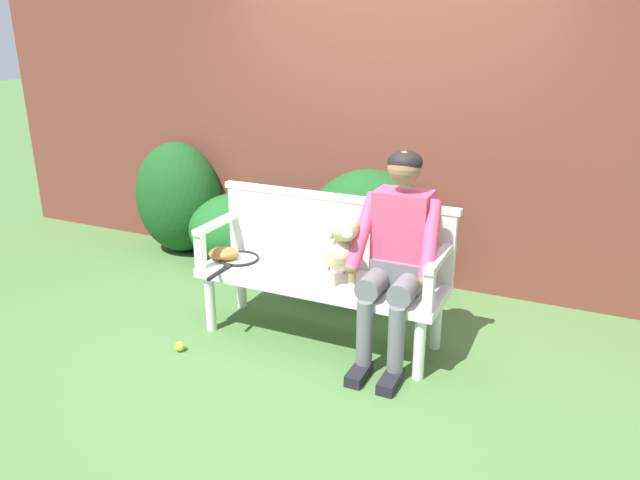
{
  "coord_description": "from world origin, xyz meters",
  "views": [
    {
      "loc": [
        1.55,
        -3.35,
        2.03
      ],
      "look_at": [
        0.0,
        0.0,
        0.72
      ],
      "focal_mm": 33.94,
      "sensor_mm": 36.0,
      "label": 1
    }
  ],
  "objects_px": {
    "person_seated": "(397,250)",
    "garden_bench": "(320,284)",
    "dog_on_bench": "(341,246)",
    "tennis_racket": "(237,260)",
    "tennis_ball": "(180,347)",
    "baseball_glove": "(224,254)"
  },
  "relations": [
    {
      "from": "tennis_racket",
      "to": "tennis_ball",
      "type": "height_order",
      "value": "tennis_racket"
    },
    {
      "from": "dog_on_bench",
      "to": "tennis_racket",
      "type": "xyz_separation_m",
      "value": [
        -0.8,
        0.02,
        -0.24
      ]
    },
    {
      "from": "dog_on_bench",
      "to": "tennis_ball",
      "type": "xyz_separation_m",
      "value": [
        -0.93,
        -0.52,
        -0.68
      ]
    },
    {
      "from": "tennis_ball",
      "to": "tennis_racket",
      "type": "bearing_deg",
      "value": 76.57
    },
    {
      "from": "tennis_ball",
      "to": "dog_on_bench",
      "type": "bearing_deg",
      "value": 29.12
    },
    {
      "from": "person_seated",
      "to": "tennis_racket",
      "type": "relative_size",
      "value": 2.35
    },
    {
      "from": "person_seated",
      "to": "dog_on_bench",
      "type": "xyz_separation_m",
      "value": [
        -0.37,
        -0.01,
        -0.02
      ]
    },
    {
      "from": "tennis_racket",
      "to": "person_seated",
      "type": "bearing_deg",
      "value": -0.46
    },
    {
      "from": "garden_bench",
      "to": "person_seated",
      "type": "height_order",
      "value": "person_seated"
    },
    {
      "from": "person_seated",
      "to": "tennis_racket",
      "type": "bearing_deg",
      "value": 179.54
    },
    {
      "from": "person_seated",
      "to": "tennis_racket",
      "type": "height_order",
      "value": "person_seated"
    },
    {
      "from": "dog_on_bench",
      "to": "tennis_racket",
      "type": "height_order",
      "value": "dog_on_bench"
    },
    {
      "from": "person_seated",
      "to": "garden_bench",
      "type": "bearing_deg",
      "value": 178.16
    },
    {
      "from": "person_seated",
      "to": "baseball_glove",
      "type": "bearing_deg",
      "value": -179.8
    },
    {
      "from": "garden_bench",
      "to": "person_seated",
      "type": "distance_m",
      "value": 0.62
    },
    {
      "from": "dog_on_bench",
      "to": "tennis_racket",
      "type": "bearing_deg",
      "value": 178.31
    },
    {
      "from": "garden_bench",
      "to": "dog_on_bench",
      "type": "height_order",
      "value": "dog_on_bench"
    },
    {
      "from": "baseball_glove",
      "to": "garden_bench",
      "type": "bearing_deg",
      "value": -19.38
    },
    {
      "from": "garden_bench",
      "to": "dog_on_bench",
      "type": "bearing_deg",
      "value": -11.02
    },
    {
      "from": "person_seated",
      "to": "tennis_ball",
      "type": "bearing_deg",
      "value": -157.74
    },
    {
      "from": "dog_on_bench",
      "to": "tennis_ball",
      "type": "height_order",
      "value": "dog_on_bench"
    },
    {
      "from": "tennis_racket",
      "to": "baseball_glove",
      "type": "height_order",
      "value": "baseball_glove"
    }
  ]
}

